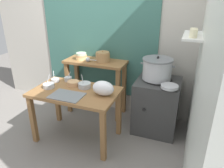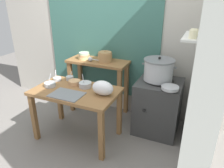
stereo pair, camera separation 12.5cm
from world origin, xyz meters
name	(u,v)px [view 1 (the left image)]	position (x,y,z in m)	size (l,w,h in m)	color
ground_plane	(79,142)	(0.00, 0.00, 0.00)	(9.00, 9.00, 0.00)	gray
wall_back	(113,32)	(0.08, 1.10, 1.30)	(4.40, 0.12, 2.60)	#B2ADA3
wall_right	(206,56)	(1.40, 0.20, 1.30)	(0.30, 3.20, 2.60)	silver
prep_table	(76,98)	(-0.06, 0.09, 0.61)	(1.10, 0.66, 0.72)	olive
back_shelf_table	(96,74)	(-0.12, 0.83, 0.68)	(0.96, 0.40, 0.90)	olive
stove_block	(157,105)	(0.90, 0.70, 0.38)	(0.60, 0.61, 0.78)	#383838
steamer_pot	(157,69)	(0.86, 0.72, 0.92)	(0.46, 0.41, 0.32)	#B7BABF
clay_pot	(103,57)	(0.01, 0.83, 0.97)	(0.22, 0.22, 0.17)	#A37A4C
bowl_stack_enamel	(81,56)	(-0.35, 0.81, 0.95)	(0.18, 0.18, 0.11)	#E5C684
ladle	(88,60)	(-0.19, 0.74, 0.94)	(0.27, 0.07, 0.07)	#B7BABF
serving_tray	(67,96)	(-0.08, -0.08, 0.72)	(0.40, 0.28, 0.01)	slate
plastic_bag	(103,88)	(0.32, 0.11, 0.81)	(0.27, 0.17, 0.18)	white
wide_pan	(170,87)	(1.06, 0.47, 0.80)	(0.22, 0.22, 0.04)	#B7BABF
prep_bowl_0	(49,86)	(-0.43, 0.05, 0.75)	(0.15, 0.15, 0.17)	#B7BABF
prep_bowl_1	(68,79)	(-0.31, 0.34, 0.75)	(0.11, 0.11, 0.14)	#B7BABF
prep_bowl_2	(73,83)	(-0.17, 0.24, 0.75)	(0.16, 0.16, 0.06)	tan
prep_bowl_3	(85,85)	(0.01, 0.22, 0.76)	(0.17, 0.17, 0.18)	#B7BABF
prep_bowl_4	(55,80)	(-0.48, 0.26, 0.74)	(0.12, 0.12, 0.15)	#B7BABF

